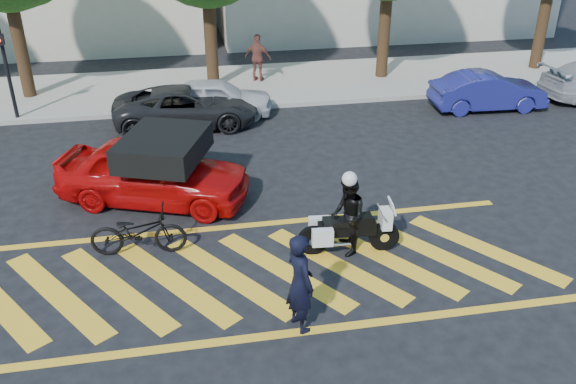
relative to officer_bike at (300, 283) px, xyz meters
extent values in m
plane|color=black|center=(-0.48, 1.74, -0.94)|extent=(90.00, 90.00, 0.00)
cube|color=#9E998E|center=(-0.48, 13.74, -0.87)|extent=(60.00, 5.00, 0.15)
cube|color=yellow|center=(-4.38, 1.74, -0.94)|extent=(2.43, 3.21, 0.01)
cube|color=yellow|center=(-3.28, 1.74, -0.94)|extent=(2.43, 3.21, 0.01)
cube|color=yellow|center=(-2.18, 1.74, -0.94)|extent=(2.43, 3.21, 0.01)
cube|color=yellow|center=(-1.08, 1.74, -0.94)|extent=(2.43, 3.21, 0.01)
cube|color=yellow|center=(0.02, 1.74, -0.94)|extent=(2.43, 3.21, 0.01)
cube|color=yellow|center=(1.12, 1.74, -0.94)|extent=(2.43, 3.21, 0.01)
cube|color=yellow|center=(2.22, 1.74, -0.94)|extent=(2.43, 3.21, 0.01)
cube|color=yellow|center=(3.32, 1.74, -0.94)|extent=(2.43, 3.21, 0.01)
cube|color=yellow|center=(4.42, 1.74, -0.94)|extent=(2.43, 3.21, 0.01)
cube|color=yellow|center=(-0.48, -0.16, -0.94)|extent=(12.00, 0.20, 0.01)
cube|color=yellow|center=(-0.48, 3.64, -0.94)|extent=(12.00, 0.20, 0.01)
cylinder|color=black|center=(-6.98, 13.74, 1.06)|extent=(0.44, 0.44, 4.00)
cylinder|color=black|center=(-0.48, 13.74, 1.06)|extent=(0.44, 0.44, 4.00)
cylinder|color=black|center=(6.02, 13.74, 1.06)|extent=(0.44, 0.44, 4.00)
cylinder|color=black|center=(12.52, 13.74, 1.06)|extent=(0.44, 0.44, 4.00)
cylinder|color=black|center=(-6.98, 11.54, 0.66)|extent=(0.12, 0.12, 3.20)
imported|color=black|center=(0.00, 0.00, 0.00)|extent=(0.65, 0.80, 1.89)
imported|color=black|center=(-2.85, 2.93, -0.42)|extent=(2.04, 0.85, 1.05)
cylinder|color=black|center=(0.74, 2.25, -0.62)|extent=(0.65, 0.19, 0.64)
cylinder|color=silver|center=(0.74, 2.25, -0.62)|extent=(0.21, 0.17, 0.19)
cylinder|color=black|center=(2.26, 2.13, -0.62)|extent=(0.65, 0.19, 0.64)
cylinder|color=silver|center=(2.26, 2.13, -0.62)|extent=(0.21, 0.17, 0.19)
cube|color=black|center=(1.45, 2.19, -0.38)|extent=(1.23, 0.35, 0.29)
cube|color=black|center=(1.74, 2.17, -0.19)|extent=(0.46, 0.33, 0.21)
cube|color=black|center=(1.21, 2.21, -0.21)|extent=(0.56, 0.37, 0.12)
cube|color=silver|center=(2.26, 2.13, -0.19)|extent=(0.25, 0.42, 0.39)
cube|color=silver|center=(0.92, 2.49, -0.41)|extent=(0.45, 0.21, 0.37)
cube|color=silver|center=(0.88, 1.98, -0.41)|extent=(0.45, 0.21, 0.37)
imported|color=black|center=(1.45, 2.19, -0.08)|extent=(0.72, 0.89, 1.73)
imported|color=#B90808|center=(-2.53, 5.24, -0.16)|extent=(4.97, 3.35, 1.57)
imported|color=black|center=(-1.59, 10.19, -0.32)|extent=(4.55, 2.22, 1.25)
imported|color=silver|center=(-0.58, 10.89, -0.32)|extent=(3.79, 1.89, 1.24)
imported|color=navy|center=(8.48, 9.87, -0.31)|extent=(3.88, 1.51, 1.26)
imported|color=brown|center=(1.24, 13.98, 0.08)|extent=(1.11, 0.86, 1.75)
camera|label=1|loc=(-1.75, -8.31, 6.21)|focal=38.00mm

